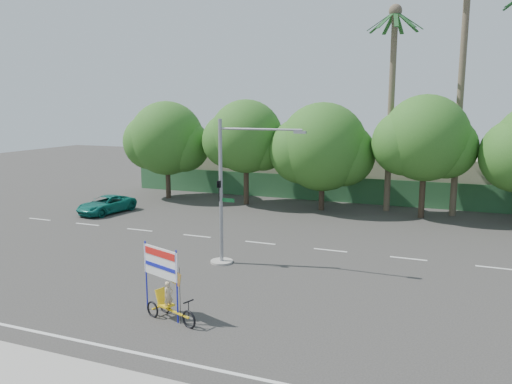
% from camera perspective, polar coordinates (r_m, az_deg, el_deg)
% --- Properties ---
extents(ground, '(120.00, 120.00, 0.00)m').
position_cam_1_polar(ground, '(20.39, -2.36, -12.08)').
color(ground, '#33302D').
rests_on(ground, ground).
extents(fence, '(38.00, 0.08, 2.00)m').
position_cam_1_polar(fence, '(40.09, 10.10, 0.24)').
color(fence, '#336B3D').
rests_on(fence, ground).
extents(building_left, '(12.00, 8.00, 4.00)m').
position_cam_1_polar(building_left, '(47.09, -0.77, 3.05)').
color(building_left, '#C0B899').
rests_on(building_left, ground).
extents(building_right, '(14.00, 8.00, 3.60)m').
position_cam_1_polar(building_right, '(43.68, 21.67, 1.54)').
color(building_right, '#C0B899').
rests_on(building_right, ground).
extents(tree_far_left, '(7.14, 6.00, 7.96)m').
position_cam_1_polar(tree_far_left, '(41.53, -10.21, 5.80)').
color(tree_far_left, '#473828').
rests_on(tree_far_left, ground).
extents(tree_left, '(6.66, 5.60, 8.07)m').
position_cam_1_polar(tree_left, '(38.32, -1.21, 6.06)').
color(tree_left, '#473828').
rests_on(tree_left, ground).
extents(tree_center, '(7.62, 6.40, 7.85)m').
position_cam_1_polar(tree_center, '(36.48, 7.55, 4.85)').
color(tree_center, '#473828').
rests_on(tree_center, ground).
extents(tree_right, '(6.90, 5.80, 8.36)m').
position_cam_1_polar(tree_right, '(35.41, 18.69, 5.52)').
color(tree_right, '#473828').
rests_on(tree_right, ground).
extents(palm_tall, '(3.73, 3.79, 17.45)m').
position_cam_1_polar(palm_tall, '(36.89, 22.54, 13.58)').
color(palm_tall, '#70604C').
rests_on(palm_tall, ground).
extents(palm_short, '(3.73, 3.79, 14.45)m').
position_cam_1_polar(palm_short, '(37.04, 15.27, 11.47)').
color(palm_short, '#70604C').
rests_on(palm_short, ground).
extents(traffic_signal, '(4.72, 1.10, 7.00)m').
position_cam_1_polar(traffic_signal, '(23.91, -3.38, -1.48)').
color(traffic_signal, gray).
rests_on(traffic_signal, ground).
extents(trike_billboard, '(2.62, 1.20, 2.72)m').
position_cam_1_polar(trike_billboard, '(18.57, -10.26, -10.88)').
color(trike_billboard, black).
rests_on(trike_billboard, ground).
extents(pickup_truck, '(2.78, 4.72, 1.23)m').
position_cam_1_polar(pickup_truck, '(37.21, -16.75, -1.38)').
color(pickup_truck, '#0F6C5D').
rests_on(pickup_truck, ground).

